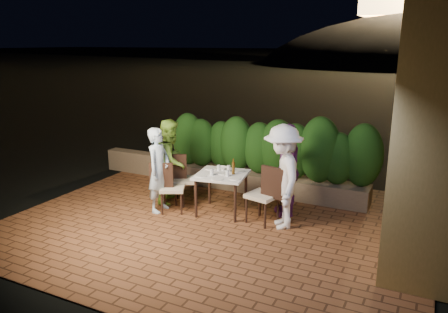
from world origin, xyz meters
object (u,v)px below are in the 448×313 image
Objects in this scene: chair_right_back at (271,192)px; diner_blue at (159,170)px; chair_left_front at (172,187)px; parapet_lamp at (164,153)px; diner_white at (283,177)px; chair_left_back at (186,179)px; diner_purple at (288,170)px; diner_green at (171,161)px; bowl at (222,168)px; beer_bottle at (233,166)px; dining_table at (222,193)px; chair_right_front at (263,194)px.

diner_blue reaches higher than chair_right_back.
chair_left_front reaches higher than parapet_lamp.
parapet_lamp is at bearing -142.58° from diner_white.
chair_left_front is at bearing -114.20° from chair_left_back.
parapet_lamp is at bearing -134.88° from diner_purple.
diner_green is 11.73× the size of parapet_lamp.
bowl reaches higher than parapet_lamp.
beer_bottle is at bearing 14.29° from chair_right_back.
dining_table is 1.23m from diner_blue.
diner_purple is at bearing -3.17° from chair_left_front.
chair_left_front is (-0.73, -0.61, -0.31)m from bowl.
diner_white is (2.28, 0.31, 0.10)m from diner_blue.
chair_left_back is 0.69m from diner_blue.
diner_blue is at bearing 170.93° from chair_left_front.
chair_left_back is 0.58× the size of diner_purple.
diner_white is (0.36, -0.02, 0.37)m from chair_right_front.
bowl is at bearing -134.37° from diner_white.
beer_bottle is 0.76m from chair_right_front.
diner_white is at bearing -109.39° from diner_green.
chair_right_front is 0.51m from diner_white.
beer_bottle is at bearing 20.42° from dining_table.
diner_green reaches higher than beer_bottle.
diner_white is (1.20, -0.11, 0.51)m from dining_table.
diner_green is (-2.00, 0.21, 0.30)m from chair_right_front.
chair_left_back is 0.60× the size of diner_green.
diner_purple is 3.45m from parapet_lamp.
parapet_lamp is (-2.10, 1.15, -0.20)m from bowl.
diner_blue is 0.89× the size of diner_white.
chair_right_front is at bearing -14.27° from beer_bottle.
diner_white is 3.75m from parapet_lamp.
diner_white is (0.37, -0.47, 0.46)m from chair_right_back.
bowl is 1.06m from diner_green.
dining_table is 1.04× the size of chair_right_back.
dining_table is at bearing -36.59° from chair_left_back.
diner_white is at bearing -19.53° from chair_left_front.
chair_right_back is 0.51m from diner_purple.
chair_right_back reaches higher than bowl.
chair_left_back is (-0.74, -0.10, -0.28)m from bowl.
diner_blue is at bearing -158.61° from dining_table.
bowl is 1.23m from diner_purple.
chair_left_front is at bearing 22.14° from chair_right_front.
beer_bottle reaches higher than parapet_lamp.
chair_left_back is at bearing 65.80° from chair_left_front.
diner_white is at bearing -10.56° from beer_bottle.
chair_right_back is at bearing -95.28° from diner_purple.
bowl is 1.37m from diner_white.
dining_table reaches higher than parapet_lamp.
chair_left_front is 0.59× the size of diner_blue.
chair_right_back is at bearing -19.47° from chair_left_back.
chair_left_back reaches higher than chair_right_back.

